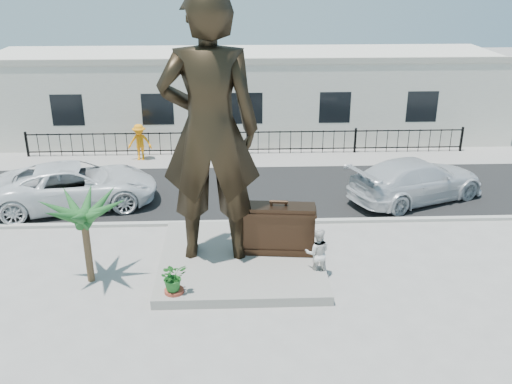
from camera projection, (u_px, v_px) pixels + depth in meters
ground at (259, 287)px, 17.20m from camera, size 100.00×100.00×0.00m
street at (250, 189)px, 24.60m from camera, size 40.00×7.00×0.01m
curb at (253, 222)px, 21.34m from camera, size 40.00×0.25×0.12m
far_sidewalk at (248, 159)px, 28.30m from camera, size 40.00×2.50×0.02m
plinth at (241, 259)px, 18.51m from camera, size 5.20×5.20×0.30m
fence at (247, 143)px, 28.82m from camera, size 22.00×0.10×1.20m
building at (245, 93)px, 32.10m from camera, size 28.00×7.00×4.40m
statue at (210, 131)px, 17.01m from camera, size 3.04×2.01×8.29m
suitcase at (278, 229)px, 18.39m from camera, size 2.39×0.97×1.64m
tourist at (318, 253)px, 17.51m from camera, size 0.83×0.67×1.62m
car_white at (76, 185)px, 22.58m from camera, size 6.79×4.16×1.76m
car_silver at (417, 180)px, 23.21m from camera, size 6.36×4.54×1.71m
worker at (140, 142)px, 27.83m from camera, size 1.19×0.72×1.80m
palm_tree at (92, 280)px, 17.58m from camera, size 1.80×1.80×3.20m
planter at (174, 295)px, 16.42m from camera, size 0.56×0.56×0.40m
shrub at (173, 277)px, 16.19m from camera, size 0.96×0.91×0.85m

